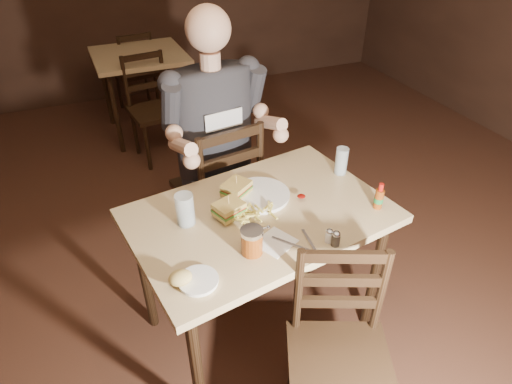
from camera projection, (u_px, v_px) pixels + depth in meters
name	position (u px, v px, depth m)	size (l,w,h in m)	color
room_shell	(266.00, 69.00, 1.64)	(7.00, 7.00, 7.00)	black
main_table	(260.00, 227.00, 1.98)	(1.25, 0.94, 0.77)	tan
bg_table	(140.00, 63.00, 3.89)	(0.82, 0.82, 0.77)	tan
chair_far	(217.00, 189.00, 2.59)	(0.44, 0.49, 0.96)	black
chair_near	(340.00, 366.00, 1.67)	(0.40, 0.44, 0.88)	black
bg_chair_far	(135.00, 72.00, 4.46)	(0.39, 0.43, 0.84)	black
bg_chair_near	(156.00, 111.00, 3.62)	(0.41, 0.44, 0.88)	black
diner	(217.00, 110.00, 2.25)	(0.60, 0.47, 1.04)	#28272B
dinner_plate	(260.00, 196.00, 2.02)	(0.28, 0.28, 0.02)	white
sandwich_left	(229.00, 205.00, 1.86)	(0.12, 0.10, 0.10)	tan
sandwich_right	(236.00, 184.00, 1.99)	(0.12, 0.10, 0.10)	tan
fries_pile	(251.00, 211.00, 1.88)	(0.25, 0.18, 0.04)	#E2D35A
ketchup_dollop	(301.00, 196.00, 2.00)	(0.04, 0.04, 0.01)	maroon
glass_left	(185.00, 210.00, 1.82)	(0.08, 0.08, 0.15)	silver
glass_right	(341.00, 161.00, 2.16)	(0.06, 0.06, 0.14)	silver
hot_sauce	(379.00, 196.00, 1.92)	(0.04, 0.04, 0.13)	#79360E
salt_shaker	(329.00, 236.00, 1.75)	(0.03, 0.03, 0.06)	white
pepper_shaker	(336.00, 239.00, 1.73)	(0.04, 0.04, 0.07)	#38332D
syrup_dispenser	(252.00, 241.00, 1.68)	(0.09, 0.09, 0.12)	#79360E
napkin	(275.00, 242.00, 1.76)	(0.15, 0.14, 0.00)	white
knife	(294.00, 245.00, 1.74)	(0.01, 0.20, 0.00)	silver
fork	(310.00, 242.00, 1.76)	(0.01, 0.16, 0.01)	silver
side_plate	(198.00, 281.00, 1.58)	(0.15, 0.15, 0.01)	white
bread_roll	(180.00, 278.00, 1.55)	(0.09, 0.07, 0.05)	tan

